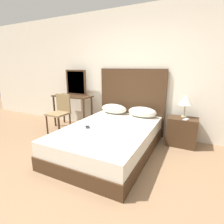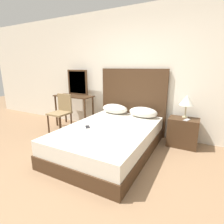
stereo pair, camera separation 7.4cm
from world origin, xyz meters
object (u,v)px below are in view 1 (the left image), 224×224
(table_lamp, at_px, (186,100))
(nightstand, at_px, (182,132))
(vanity_desk, at_px, (72,102))
(phone_on_bed, at_px, (88,127))
(bed, at_px, (109,139))
(chair, at_px, (60,111))
(phone_on_nightstand, at_px, (186,119))

(table_lamp, bearing_deg, nightstand, -92.92)
(table_lamp, xyz_separation_m, vanity_desk, (-2.57, -0.14, -0.24))
(table_lamp, bearing_deg, phone_on_bed, -143.38)
(bed, bearing_deg, nightstand, 36.60)
(nightstand, bearing_deg, phone_on_bed, -145.15)
(nightstand, xyz_separation_m, chair, (-2.60, -0.47, 0.23))
(vanity_desk, bearing_deg, chair, -94.62)
(phone_on_nightstand, distance_m, vanity_desk, 2.62)
(phone_on_bed, xyz_separation_m, nightstand, (1.47, 1.02, -0.19))
(table_lamp, relative_size, vanity_desk, 0.44)
(nightstand, height_order, phone_on_nightstand, phone_on_nightstand)
(phone_on_bed, xyz_separation_m, table_lamp, (1.48, 1.10, 0.42))
(nightstand, distance_m, vanity_desk, 2.59)
(table_lamp, distance_m, chair, 2.69)
(bed, relative_size, phone_on_bed, 13.56)
(phone_on_bed, distance_m, phone_on_nightstand, 1.79)
(chair, bearing_deg, phone_on_nightstand, 8.17)
(bed, xyz_separation_m, phone_on_nightstand, (1.19, 0.75, 0.33))
(phone_on_bed, xyz_separation_m, vanity_desk, (-1.10, 0.96, 0.18))
(bed, height_order, phone_on_bed, phone_on_bed)
(bed, height_order, chair, chair)
(vanity_desk, distance_m, chair, 0.43)
(phone_on_bed, distance_m, chair, 1.26)
(phone_on_nightstand, bearing_deg, table_lamp, 106.54)
(phone_on_bed, relative_size, table_lamp, 0.36)
(nightstand, height_order, vanity_desk, vanity_desk)
(vanity_desk, height_order, chair, chair)
(bed, relative_size, vanity_desk, 2.16)
(vanity_desk, xyz_separation_m, chair, (-0.03, -0.40, -0.13))
(vanity_desk, bearing_deg, phone_on_nightstand, -0.52)
(phone_on_bed, height_order, nightstand, nightstand)
(table_lamp, relative_size, phone_on_nightstand, 2.62)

